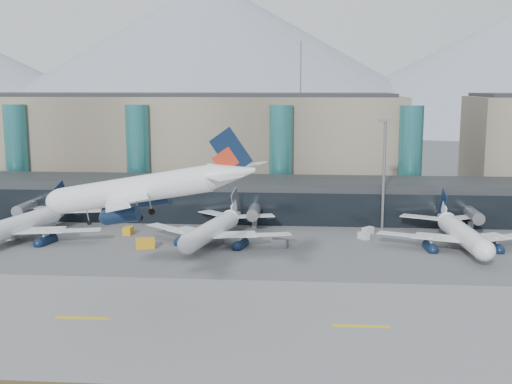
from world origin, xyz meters
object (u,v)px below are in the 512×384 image
(jet_parked_right, at_px, (459,226))
(veh_b, at_px, (128,231))
(lightmast_mid, at_px, (384,168))
(veh_d, at_px, (368,230))
(veh_h, at_px, (145,243))
(veh_g, at_px, (364,236))
(hero_jet, at_px, (155,181))
(jet_parked_mid, at_px, (217,222))
(veh_a, at_px, (8,235))
(jet_parked_left, at_px, (27,217))
(veh_c, at_px, (280,243))

(jet_parked_right, xyz_separation_m, veh_b, (-71.88, 4.89, -3.51))
(lightmast_mid, height_order, jet_parked_right, lightmast_mid)
(veh_d, distance_m, veh_h, 50.09)
(veh_b, relative_size, veh_h, 0.77)
(veh_g, relative_size, veh_h, 0.66)
(hero_jet, height_order, jet_parked_right, hero_jet)
(jet_parked_mid, xyz_separation_m, jet_parked_right, (50.94, 0.07, 0.11))
(veh_g, bearing_deg, veh_a, -120.25)
(veh_b, xyz_separation_m, veh_g, (52.69, -0.30, -0.12))
(jet_parked_right, bearing_deg, veh_d, 57.44)
(jet_parked_left, distance_m, veh_c, 56.18)
(veh_g, height_order, veh_h, veh_h)
(lightmast_mid, relative_size, jet_parked_mid, 0.73)
(hero_jet, xyz_separation_m, veh_d, (35.71, 54.10, -19.00))
(hero_jet, relative_size, veh_h, 8.79)
(veh_d, height_order, veh_g, veh_d)
(veh_a, height_order, veh_b, veh_a)
(hero_jet, xyz_separation_m, veh_b, (-18.39, 49.17, -18.91))
(lightmast_mid, bearing_deg, veh_g, -115.52)
(lightmast_mid, xyz_separation_m, veh_b, (-57.92, -10.65, -13.57))
(lightmast_mid, height_order, veh_g, lightmast_mid)
(lightmast_mid, distance_m, hero_jet, 71.91)
(veh_a, xyz_separation_m, veh_g, (77.64, 6.23, -0.29))
(lightmast_mid, height_order, veh_c, lightmast_mid)
(jet_parked_right, bearing_deg, veh_b, 82.46)
(veh_c, xyz_separation_m, veh_g, (18.00, 8.94, -0.18))
(veh_c, xyz_separation_m, veh_h, (-27.75, -2.73, 0.14))
(veh_c, distance_m, veh_h, 27.89)
(hero_jet, bearing_deg, veh_a, 142.94)
(hero_jet, bearing_deg, veh_c, 75.27)
(jet_parked_right, relative_size, veh_g, 14.22)
(veh_a, bearing_deg, jet_parked_right, 1.98)
(jet_parked_mid, distance_m, veh_g, 32.29)
(jet_parked_left, xyz_separation_m, veh_c, (55.89, -4.40, -3.72))
(veh_b, xyz_separation_m, veh_d, (54.10, 4.93, -0.09))
(jet_parked_right, height_order, veh_h, jet_parked_right)
(hero_jet, xyz_separation_m, jet_parked_mid, (2.55, 44.21, -15.51))
(hero_jet, height_order, jet_parked_left, hero_jet)
(hero_jet, height_order, veh_a, hero_jet)
(lightmast_mid, height_order, veh_a, lightmast_mid)
(veh_b, height_order, veh_d, veh_b)
(jet_parked_right, bearing_deg, jet_parked_mid, 86.44)
(veh_c, relative_size, veh_d, 1.24)
(jet_parked_left, bearing_deg, hero_jet, -125.62)
(veh_d, bearing_deg, veh_h, 155.45)
(veh_g, bearing_deg, lightmast_mid, 119.64)
(veh_d, bearing_deg, veh_b, 140.95)
(lightmast_mid, height_order, veh_d, lightmast_mid)
(lightmast_mid, distance_m, veh_a, 85.68)
(veh_b, height_order, veh_g, veh_b)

